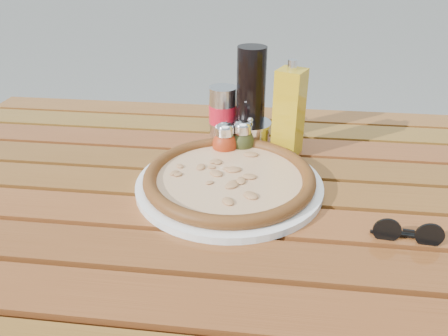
# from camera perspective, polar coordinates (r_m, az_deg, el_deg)

# --- Properties ---
(table) EXTENTS (1.40, 0.90, 0.75)m
(table) POSITION_cam_1_polar(r_m,az_deg,el_deg) (0.89, -0.16, -6.59)
(table) COLOR #381C0C
(table) RESTS_ON ground
(plate) EXTENTS (0.43, 0.43, 0.01)m
(plate) POSITION_cam_1_polar(r_m,az_deg,el_deg) (0.85, 0.69, -2.12)
(plate) COLOR white
(plate) RESTS_ON table
(pizza) EXTENTS (0.43, 0.43, 0.03)m
(pizza) POSITION_cam_1_polar(r_m,az_deg,el_deg) (0.84, 0.70, -1.20)
(pizza) COLOR #FDE2B5
(pizza) RESTS_ON plate
(pepper_shaker) EXTENTS (0.06, 0.06, 0.08)m
(pepper_shaker) POSITION_cam_1_polar(r_m,az_deg,el_deg) (0.95, 0.10, 3.53)
(pepper_shaker) COLOR #C03815
(pepper_shaker) RESTS_ON table
(oregano_shaker) EXTENTS (0.06, 0.06, 0.08)m
(oregano_shaker) POSITION_cam_1_polar(r_m,az_deg,el_deg) (0.96, 2.40, 3.83)
(oregano_shaker) COLOR #40451B
(oregano_shaker) RESTS_ON table
(dark_bottle) EXTENTS (0.09, 0.09, 0.22)m
(dark_bottle) POSITION_cam_1_polar(r_m,az_deg,el_deg) (1.01, 3.53, 9.46)
(dark_bottle) COLOR black
(dark_bottle) RESTS_ON table
(soda_can) EXTENTS (0.09, 0.09, 0.12)m
(soda_can) POSITION_cam_1_polar(r_m,az_deg,el_deg) (1.05, -0.14, 7.32)
(soda_can) COLOR silver
(soda_can) RESTS_ON table
(olive_oil_cruet) EXTENTS (0.07, 0.07, 0.21)m
(olive_oil_cruet) POSITION_cam_1_polar(r_m,az_deg,el_deg) (0.96, 8.50, 7.21)
(olive_oil_cruet) COLOR gold
(olive_oil_cruet) RESTS_ON table
(parmesan_tin) EXTENTS (0.12, 0.12, 0.07)m
(parmesan_tin) POSITION_cam_1_polar(r_m,az_deg,el_deg) (1.01, 3.40, 4.52)
(parmesan_tin) COLOR silver
(parmesan_tin) RESTS_ON table
(sunglasses) EXTENTS (0.11, 0.03, 0.04)m
(sunglasses) POSITION_cam_1_polar(r_m,az_deg,el_deg) (0.76, 22.85, -7.85)
(sunglasses) COLOR black
(sunglasses) RESTS_ON table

